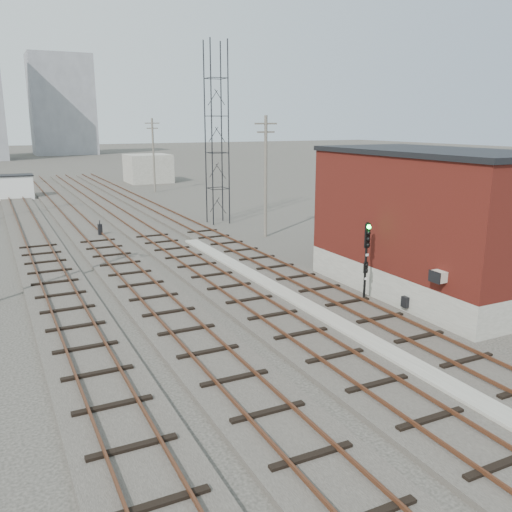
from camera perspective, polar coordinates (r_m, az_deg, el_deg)
ground at (r=69.65m, az=-16.20°, el=6.34°), size 320.00×320.00×0.00m
track_right at (r=49.99m, az=-8.94°, el=4.06°), size 3.20×90.00×0.39m
track_mid_right at (r=48.97m, az=-13.41°, el=3.65°), size 3.20×90.00×0.39m
track_mid_left at (r=48.25m, az=-18.04°, el=3.20°), size 3.20×90.00×0.39m
track_left at (r=47.87m, az=-22.77°, el=2.71°), size 3.20×90.00×0.39m
platform_curb at (r=26.76m, az=3.34°, el=-4.33°), size 0.90×28.00×0.26m
brick_building at (r=28.50m, az=17.84°, el=3.40°), size 6.54×12.20×7.22m
lattice_tower at (r=46.54m, az=-4.15°, el=12.63°), size 1.60×1.60×15.00m
utility_pole_right_a at (r=40.76m, az=1.02°, el=8.69°), size 1.80×0.24×9.00m
utility_pole_right_b at (r=68.74m, az=-10.75°, el=10.57°), size 1.80×0.24×9.00m
apartment_right at (r=159.40m, az=-19.75°, el=14.72°), size 16.00×12.00×26.00m
shed_right at (r=81.13m, az=-11.29°, el=9.03°), size 6.00×6.00×4.00m
signal_mast at (r=26.37m, az=11.54°, el=-0.01°), size 0.40×0.41×3.91m
switch_stand at (r=42.70m, az=-16.09°, el=2.66°), size 0.32×0.32×1.22m
site_trailer at (r=67.76m, az=-25.10°, el=6.57°), size 6.55×2.91×2.74m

